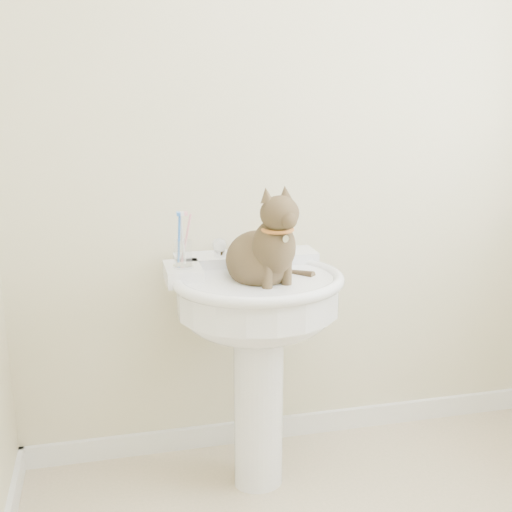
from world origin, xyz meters
TOP-DOWN VIEW (x-y plane):
  - wall_back at (0.00, 1.10)m, footprint 2.20×0.00m
  - baseboard_back at (0.00, 1.09)m, footprint 2.20×0.02m
  - pedestal_sink at (-0.24, 0.81)m, footprint 0.60×0.59m
  - faucet at (-0.24, 0.96)m, footprint 0.28×0.12m
  - soap_bar at (-0.13, 1.04)m, footprint 0.10×0.07m
  - toothbrush_cup at (-0.48, 0.86)m, footprint 0.07×0.07m
  - cat at (-0.22, 0.78)m, footprint 0.24×0.31m

SIDE VIEW (x-z plane):
  - baseboard_back at x=0.00m, z-range 0.00..0.09m
  - pedestal_sink at x=-0.24m, z-range 0.24..1.06m
  - soap_bar at x=-0.13m, z-range 0.83..0.86m
  - faucet at x=-0.24m, z-range 0.80..0.94m
  - toothbrush_cup at x=-0.48m, z-range 0.78..0.97m
  - cat at x=-0.22m, z-range 0.66..1.11m
  - wall_back at x=0.00m, z-range 0.00..2.50m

